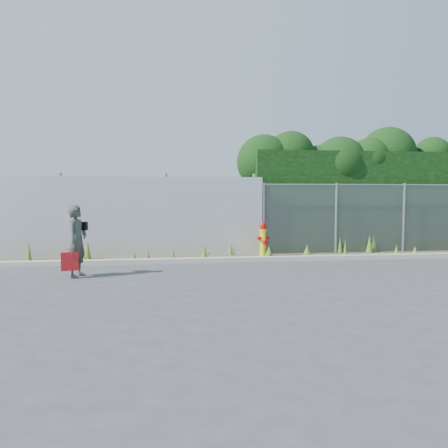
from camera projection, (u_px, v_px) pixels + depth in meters
The scene contains 10 objects.
ground at pixel (247, 275), 9.34m from camera, with size 80.00×80.00×0.00m, color #3E3E40.
curb at pixel (234, 260), 11.12m from camera, with size 16.00×0.22×0.12m, color #A9A298.
weed_strip at pixel (227, 254), 11.76m from camera, with size 16.00×1.35×0.53m.
corrugated_fence at pixel (108, 217), 11.81m from camera, with size 8.50×0.21×2.30m.
chainlink_fence at pixel (370, 218), 12.80m from camera, with size 6.50×0.07×2.05m.
hedge at pixel (356, 184), 13.74m from camera, with size 7.74×1.90×3.85m.
fire_hydrant at pixel (263, 240), 11.78m from camera, with size 0.33×0.30×0.99m.
woman at pixel (77, 241), 9.08m from camera, with size 0.55×0.36×1.50m, color #106752.
red_tote_bag at pixel (70, 261), 8.91m from camera, with size 0.34×0.13×0.45m.
black_shoulder_bag at pixel (82, 226), 9.28m from camera, with size 0.24×0.10×0.18m.
Camera 1 is at (-1.71, -9.10, 1.73)m, focal length 35.00 mm.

